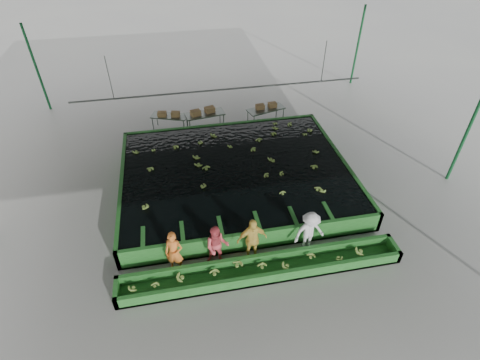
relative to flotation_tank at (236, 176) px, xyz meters
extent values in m
plane|color=gray|center=(0.00, -1.50, -0.45)|extent=(80.00, 80.00, 0.00)
cube|color=slate|center=(0.00, -1.50, 4.55)|extent=(20.00, 22.00, 0.04)
cube|color=black|center=(0.00, 0.00, 0.40)|extent=(9.70, 7.70, 0.00)
cylinder|color=#59605B|center=(0.00, 3.50, 2.55)|extent=(0.08, 0.08, 14.00)
cylinder|color=#59605B|center=(-5.00, 3.50, 3.55)|extent=(0.04, 0.04, 2.00)
cylinder|color=#59605B|center=(5.00, 3.50, 3.55)|extent=(0.04, 0.04, 2.00)
imported|color=orange|center=(-2.94, -4.30, 0.42)|extent=(0.74, 0.60, 1.75)
imported|color=#DC4B53|center=(-1.46, -4.30, 0.42)|extent=(0.92, 0.76, 1.74)
imported|color=#F2CD52|center=(-0.22, -4.30, 0.49)|extent=(1.13, 0.54, 1.88)
imported|color=white|center=(1.91, -4.30, 0.44)|extent=(1.21, 0.77, 1.78)
camera|label=1|loc=(-2.35, -13.00, 10.35)|focal=28.00mm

